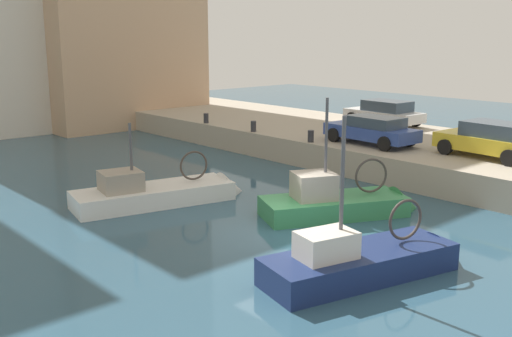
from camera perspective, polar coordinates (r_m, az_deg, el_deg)
The scene contains 11 objects.
water_surface at distance 18.86m, azimuth 3.14°, elevation -6.14°, with size 80.00×80.00×0.00m, color #2D5166.
quay_wall at distance 27.77m, azimuth 20.26°, elevation 0.53°, with size 9.00×56.00×1.20m, color #ADA08C.
fishing_boat_navy at distance 15.95m, azimuth 10.75°, elevation -9.61°, with size 6.22×2.96×4.98m.
fishing_boat_white at distance 22.35m, azimuth -8.83°, elevation -2.98°, with size 6.80×3.14×3.90m.
fishing_boat_green at distance 20.83m, azimuth 8.30°, elevation -4.04°, with size 5.91×4.02×4.89m.
parked_car_yellow at distance 25.83m, azimuth 21.50°, elevation 2.59°, with size 2.29×4.26×1.45m.
parked_car_white at distance 33.39m, azimuth 12.16°, elevation 5.24°, with size 2.17×4.39×1.36m.
parked_car_blue at distance 27.46m, azimuth 11.02°, elevation 3.67°, with size 2.07×4.40×1.29m.
mooring_bollard_south at distance 27.69m, azimuth 5.24°, elevation 3.09°, with size 0.28×0.28×0.55m, color #2D2D33.
mooring_bollard_mid at distance 30.53m, azimuth -0.25°, elevation 4.04°, with size 0.28×0.28×0.55m, color #2D2D33.
mooring_bollard_north at distance 33.60m, azimuth -4.78°, elevation 4.80°, with size 0.28×0.28×0.55m, color #2D2D33.
Camera 1 is at (-12.61, -12.63, 6.10)m, focal length 41.95 mm.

